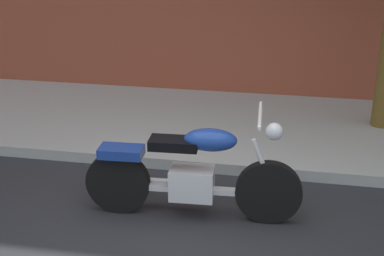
% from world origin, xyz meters
% --- Properties ---
extents(ground_plane, '(60.00, 60.00, 0.00)m').
position_xyz_m(ground_plane, '(0.00, 0.00, 0.00)').
color(ground_plane, '#28282D').
extents(sidewalk, '(25.31, 2.79, 0.14)m').
position_xyz_m(sidewalk, '(0.00, 2.85, 0.07)').
color(sidewalk, '#ABABAB').
rests_on(sidewalk, ground).
extents(motorcycle, '(2.19, 0.70, 1.16)m').
position_xyz_m(motorcycle, '(0.05, 0.47, 0.48)').
color(motorcycle, black).
rests_on(motorcycle, ground).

